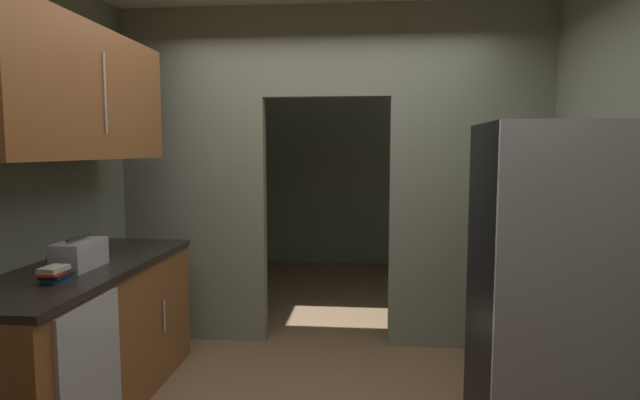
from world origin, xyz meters
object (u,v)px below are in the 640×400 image
at_px(dishwasher, 92,384).
at_px(boombox, 79,255).
at_px(refrigerator, 563,290).
at_px(book_stack, 55,274).

height_order(dishwasher, boombox, boombox).
height_order(refrigerator, boombox, refrigerator).
xyz_separation_m(dishwasher, boombox, (-0.30, 0.44, 0.57)).
bearing_deg(dishwasher, book_stack, 152.79).
xyz_separation_m(refrigerator, dishwasher, (-2.40, -0.38, -0.44)).
bearing_deg(boombox, dishwasher, -56.04).
bearing_deg(refrigerator, boombox, 178.73).
relative_size(refrigerator, dishwasher, 2.04).
distance_m(refrigerator, book_stack, 2.66).
relative_size(dishwasher, boombox, 2.50).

